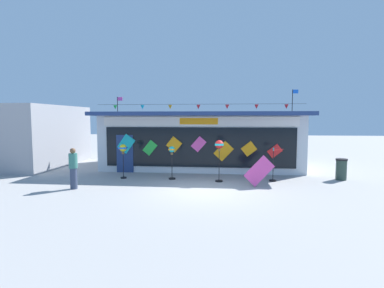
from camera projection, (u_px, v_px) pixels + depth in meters
The scene contains 10 objects.
ground_plane at pixel (203, 190), 12.02m from camera, with size 80.00×80.00×0.00m, color #9E9B99.
kite_shop_building at pixel (202, 139), 18.02m from camera, with size 11.36×6.05×4.54m.
wind_spinner_far_left at pixel (123, 151), 14.33m from camera, with size 0.36×0.36×1.65m.
wind_spinner_left at pixel (172, 155), 14.13m from camera, with size 0.32×0.32×1.57m.
wind_spinner_center_left at pixel (219, 148), 13.53m from camera, with size 0.39×0.39×1.90m.
wind_spinner_center_right at pixel (277, 159), 13.67m from camera, with size 0.64×0.32×1.56m.
person_near_camera at pixel (73, 167), 12.22m from camera, with size 0.42×0.48×1.68m.
trash_bin at pixel (341, 169), 14.04m from camera, with size 0.52×0.52×1.00m.
display_kite_on_ground at pixel (259, 171), 12.65m from camera, with size 0.67×0.03×1.22m, color #EA4CA3.
neighbour_building at pixel (16, 136), 18.49m from camera, with size 6.50×6.64×3.64m, color #99999E.
Camera 1 is at (0.78, -11.79, 2.89)m, focal length 28.08 mm.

